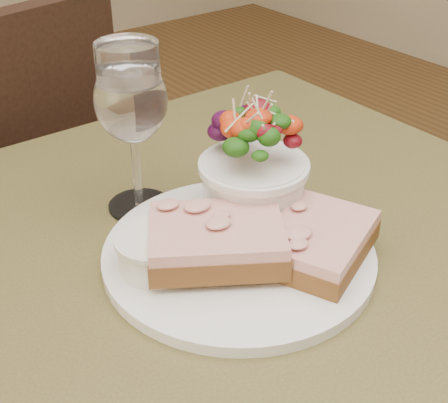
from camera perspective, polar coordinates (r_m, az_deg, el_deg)
cafe_table at (r=0.67m, az=1.44°, el=-13.43°), size 0.80×0.80×0.75m
dinner_plate at (r=0.62m, az=1.35°, el=-4.77°), size 0.27×0.27×0.01m
sandwich_front at (r=0.61m, az=8.61°, el=-3.60°), size 0.14×0.13×0.03m
sandwich_back at (r=0.59m, az=-0.67°, el=-3.51°), size 0.16×0.15×0.03m
ramekin at (r=0.59m, az=-6.37°, el=-4.47°), size 0.07×0.07×0.04m
salad_bowl at (r=0.64m, az=2.76°, el=3.53°), size 0.11×0.11×0.13m
garnish at (r=0.64m, az=-6.54°, el=-2.35°), size 0.05×0.04×0.02m
wine_glass at (r=0.65m, az=-8.48°, el=8.68°), size 0.08×0.08×0.18m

